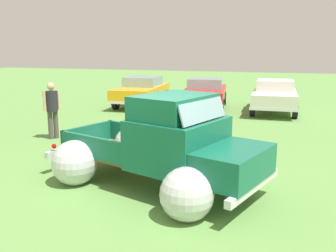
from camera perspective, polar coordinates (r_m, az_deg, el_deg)
ground_plane at (r=7.76m, az=-2.43°, el=-9.01°), size 80.00×80.00×0.00m
vintage_pickup_truck at (r=7.29m, az=-0.10°, el=-4.10°), size 4.98×3.74×1.96m
show_car_0 at (r=18.40m, az=-4.03°, el=5.67°), size 2.32×4.82×1.43m
show_car_1 at (r=17.47m, az=5.86°, el=5.30°), size 2.49×4.59×1.43m
show_car_2 at (r=17.09m, az=16.36°, el=4.74°), size 2.06×4.47×1.43m
spectator_0 at (r=11.93m, az=-17.71°, el=2.89°), size 0.48×0.48×1.77m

